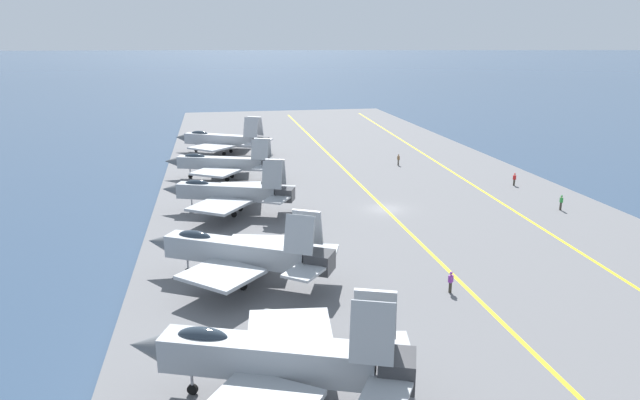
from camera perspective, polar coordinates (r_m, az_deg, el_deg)
The scene contains 13 objects.
ground_plane at distance 66.26m, azimuth 6.52°, elevation -1.23°, with size 2000.00×2000.00×0.00m, color #2D425B.
carrier_deck at distance 66.20m, azimuth 6.52°, elevation -1.07°, with size 190.45×52.54×0.40m, color slate.
deck_stripe_foul_line at distance 71.63m, azimuth 17.65°, elevation -0.25°, with size 171.41×0.36×0.01m, color yellow.
deck_stripe_centerline at distance 66.14m, azimuth 6.53°, elevation -0.90°, with size 171.41×0.36×0.01m, color yellow.
parked_jet_nearest at distance 31.26m, azimuth -4.81°, elevation -15.48°, with size 14.08×15.72×6.75m.
parked_jet_second at distance 45.89m, azimuth -8.09°, elevation -5.15°, with size 12.57×15.88×6.42m.
parked_jet_third at distance 64.07m, azimuth -8.98°, elevation 0.78°, with size 13.52×15.32×6.33m.
parked_jet_fourth at distance 80.10m, azimuth -9.64°, elevation 3.65°, with size 12.35×16.33×5.88m.
parked_jet_fifth at distance 98.59m, azimuth -9.75°, elevation 5.94°, with size 13.93×16.96×6.53m.
crew_purple_vest at distance 45.41m, azimuth 12.93°, elevation -7.91°, with size 0.43×0.46×1.73m.
crew_red_vest at distance 80.33m, azimuth 18.87°, elevation 2.02°, with size 0.44×0.46×1.69m.
crew_green_vest at distance 70.68m, azimuth 22.97°, elevation -0.17°, with size 0.42×0.33×1.77m.
crew_brown_vest at distance 89.22m, azimuth 7.85°, elevation 4.07°, with size 0.41×0.31×1.75m.
Camera 1 is at (-60.48, 18.94, 19.33)m, focal length 32.00 mm.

